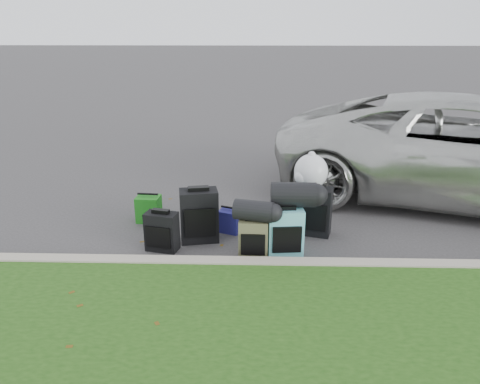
{
  "coord_description": "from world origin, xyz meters",
  "views": [
    {
      "loc": [
        0.08,
        -5.81,
        2.72
      ],
      "look_at": [
        -0.1,
        0.2,
        0.55
      ],
      "focal_mm": 35.0,
      "sensor_mm": 36.0,
      "label": 1
    }
  ],
  "objects_px": {
    "suitcase_small_black": "(162,231)",
    "suitcase_large_black_right": "(315,211)",
    "tote_navy": "(230,221)",
    "suitcase_teal": "(285,233)",
    "tote_green": "(149,209)",
    "suitcase_large_black_left": "(199,216)",
    "suv": "(472,150)",
    "suitcase_olive": "(253,238)"
  },
  "relations": [
    {
      "from": "suitcase_small_black",
      "to": "suitcase_large_black_left",
      "type": "height_order",
      "value": "suitcase_large_black_left"
    },
    {
      "from": "suitcase_large_black_left",
      "to": "tote_navy",
      "type": "height_order",
      "value": "suitcase_large_black_left"
    },
    {
      "from": "suitcase_olive",
      "to": "suitcase_teal",
      "type": "bearing_deg",
      "value": 9.67
    },
    {
      "from": "suitcase_large_black_left",
      "to": "suitcase_olive",
      "type": "relative_size",
      "value": 1.44
    },
    {
      "from": "suitcase_olive",
      "to": "suitcase_large_black_left",
      "type": "bearing_deg",
      "value": 149.87
    },
    {
      "from": "suitcase_large_black_left",
      "to": "tote_navy",
      "type": "relative_size",
      "value": 2.26
    },
    {
      "from": "suv",
      "to": "suitcase_teal",
      "type": "distance_m",
      "value": 3.74
    },
    {
      "from": "tote_navy",
      "to": "suitcase_small_black",
      "type": "bearing_deg",
      "value": -123.11
    },
    {
      "from": "suitcase_large_black_right",
      "to": "tote_green",
      "type": "bearing_deg",
      "value": -172.56
    },
    {
      "from": "suv",
      "to": "suitcase_olive",
      "type": "height_order",
      "value": "suv"
    },
    {
      "from": "suitcase_large_black_left",
      "to": "suitcase_olive",
      "type": "bearing_deg",
      "value": -42.9
    },
    {
      "from": "suitcase_small_black",
      "to": "suitcase_large_black_left",
      "type": "xyz_separation_m",
      "value": [
        0.44,
        0.29,
        0.1
      ]
    },
    {
      "from": "tote_navy",
      "to": "suitcase_large_black_right",
      "type": "bearing_deg",
      "value": 19.92
    },
    {
      "from": "suitcase_small_black",
      "to": "suitcase_olive",
      "type": "relative_size",
      "value": 1.02
    },
    {
      "from": "suitcase_large_black_right",
      "to": "suitcase_large_black_left",
      "type": "bearing_deg",
      "value": -154.31
    },
    {
      "from": "suitcase_large_black_left",
      "to": "tote_green",
      "type": "xyz_separation_m",
      "value": [
        -0.81,
        0.62,
        -0.16
      ]
    },
    {
      "from": "tote_green",
      "to": "tote_navy",
      "type": "relative_size",
      "value": 1.21
    },
    {
      "from": "suv",
      "to": "tote_navy",
      "type": "bearing_deg",
      "value": 128.14
    },
    {
      "from": "suitcase_small_black",
      "to": "suitcase_large_black_right",
      "type": "distance_m",
      "value": 2.06
    },
    {
      "from": "suitcase_large_black_left",
      "to": "suitcase_large_black_right",
      "type": "relative_size",
      "value": 1.06
    },
    {
      "from": "suitcase_teal",
      "to": "suitcase_large_black_right",
      "type": "bearing_deg",
      "value": 50.96
    },
    {
      "from": "suitcase_small_black",
      "to": "suitcase_large_black_right",
      "type": "height_order",
      "value": "suitcase_large_black_right"
    },
    {
      "from": "suitcase_olive",
      "to": "tote_green",
      "type": "distance_m",
      "value": 1.86
    },
    {
      "from": "tote_navy",
      "to": "suv",
      "type": "bearing_deg",
      "value": 42.02
    },
    {
      "from": "suitcase_olive",
      "to": "tote_navy",
      "type": "xyz_separation_m",
      "value": [
        -0.32,
        0.74,
        -0.09
      ]
    },
    {
      "from": "suitcase_large_black_right",
      "to": "tote_navy",
      "type": "height_order",
      "value": "suitcase_large_black_right"
    },
    {
      "from": "suitcase_teal",
      "to": "tote_green",
      "type": "distance_m",
      "value": 2.17
    },
    {
      "from": "suitcase_large_black_left",
      "to": "suitcase_teal",
      "type": "height_order",
      "value": "suitcase_large_black_left"
    },
    {
      "from": "suv",
      "to": "suitcase_olive",
      "type": "xyz_separation_m",
      "value": [
        -3.46,
        -2.12,
        -0.59
      ]
    },
    {
      "from": "tote_navy",
      "to": "tote_green",
      "type": "bearing_deg",
      "value": -173.38
    },
    {
      "from": "tote_green",
      "to": "tote_navy",
      "type": "bearing_deg",
      "value": -10.56
    },
    {
      "from": "suitcase_large_black_right",
      "to": "tote_navy",
      "type": "distance_m",
      "value": 1.16
    },
    {
      "from": "suitcase_large_black_left",
      "to": "suitcase_teal",
      "type": "relative_size",
      "value": 1.15
    },
    {
      "from": "suitcase_large_black_left",
      "to": "suitcase_olive",
      "type": "height_order",
      "value": "suitcase_large_black_left"
    },
    {
      "from": "suitcase_large_black_right",
      "to": "tote_green",
      "type": "xyz_separation_m",
      "value": [
        -2.35,
        0.37,
        -0.14
      ]
    },
    {
      "from": "suitcase_teal",
      "to": "suitcase_large_black_left",
      "type": "bearing_deg",
      "value": 155.08
    },
    {
      "from": "suitcase_large_black_right",
      "to": "suitcase_teal",
      "type": "bearing_deg",
      "value": -107.49
    },
    {
      "from": "suitcase_olive",
      "to": "tote_navy",
      "type": "bearing_deg",
      "value": 115.58
    },
    {
      "from": "suv",
      "to": "suitcase_teal",
      "type": "height_order",
      "value": "suv"
    },
    {
      "from": "suitcase_olive",
      "to": "suitcase_large_black_right",
      "type": "xyz_separation_m",
      "value": [
        0.83,
        0.7,
        0.09
      ]
    },
    {
      "from": "suv",
      "to": "suitcase_small_black",
      "type": "xyz_separation_m",
      "value": [
        -4.61,
        -1.97,
        -0.59
      ]
    },
    {
      "from": "suitcase_small_black",
      "to": "tote_navy",
      "type": "bearing_deg",
      "value": 47.88
    }
  ]
}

